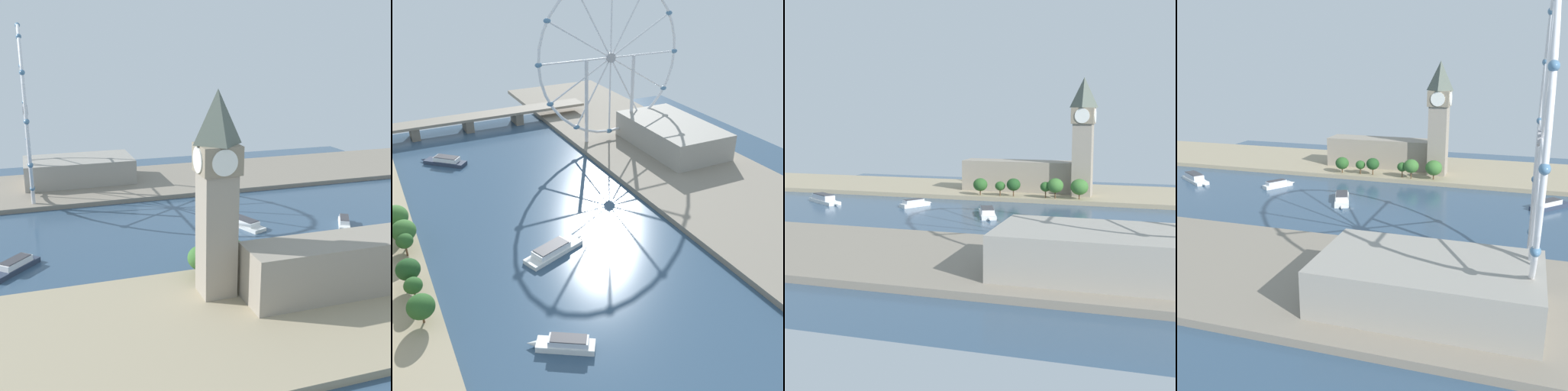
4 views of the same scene
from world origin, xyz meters
TOP-DOWN VIEW (x-y plane):
  - ground_plane at (0.00, 0.00)m, footprint 378.82×378.82m
  - riverbank_right at (104.41, 0.00)m, footprint 90.00×520.00m
  - tree_row_embankment at (-66.27, 9.32)m, footprint 13.31×80.80m
  - ferris_wheel at (85.91, 104.49)m, footprint 108.25×3.20m
  - riverside_hall at (115.97, 70.48)m, footprint 43.78×77.24m
  - river_bridge at (0.00, 173.98)m, footprint 190.82×17.27m
  - tour_boat_0 at (-23.76, -63.72)m, footprint 22.91×16.23m
  - tour_boat_1 at (-5.14, -8.58)m, footprint 34.40×18.58m
  - tour_boat_3 at (-29.14, 116.19)m, footprint 27.39×25.51m

SIDE VIEW (x-z plane):
  - ground_plane at x=0.00m, z-range 0.00..0.00m
  - riverbank_right at x=104.41m, z-range 0.00..3.00m
  - tour_boat_1 at x=-5.14m, z-range -0.45..4.42m
  - tour_boat_0 at x=-23.76m, z-range -0.41..4.69m
  - tour_boat_3 at x=-29.14m, z-range -0.54..5.04m
  - river_bridge at x=0.00m, z-range 2.96..13.88m
  - tree_row_embankment at x=-66.27m, z-range 4.24..18.26m
  - riverside_hall at x=115.97m, z-range 3.00..20.32m
  - ferris_wheel at x=85.91m, z-range 3.94..114.09m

